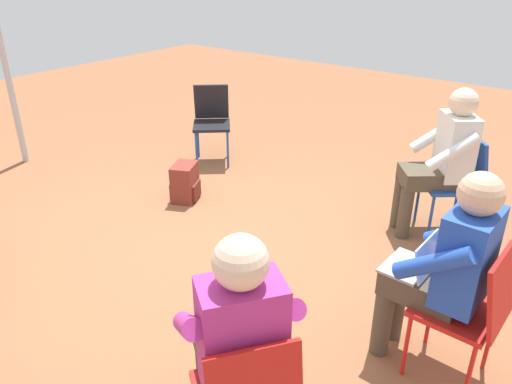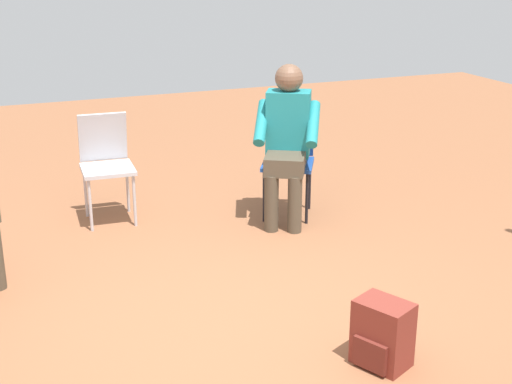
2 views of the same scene
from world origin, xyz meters
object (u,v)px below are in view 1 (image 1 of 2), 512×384
object	(u,v)px
chair_southwest	(459,178)
person_in_magenta	(236,336)
person_with_laptop	(446,264)
chair_west	(471,307)
backpack_near_laptop_user	(185,184)
chair_southeast	(212,118)
person_in_white	(442,156)

from	to	relation	value
chair_southwest	person_in_magenta	size ratio (longest dim) A/B	0.69
chair_southwest	person_with_laptop	distance (m)	1.68
chair_west	backpack_near_laptop_user	world-z (taller)	chair_west
chair_southeast	chair_west	xyz separation A→B (m)	(-3.26, 1.59, 0.00)
chair_southwest	person_in_white	distance (m)	0.26
chair_west	person_with_laptop	world-z (taller)	person_with_laptop
chair_southwest	person_with_laptop	bearing A→B (deg)	155.54
person_with_laptop	person_in_white	xyz separation A→B (m)	(0.54, -1.51, 0.00)
chair_west	person_with_laptop	xyz separation A→B (m)	(0.17, -0.01, 0.20)
chair_southwest	chair_southeast	bearing A→B (deg)	52.14
chair_southwest	backpack_near_laptop_user	distance (m)	2.43
person_with_laptop	backpack_near_laptop_user	world-z (taller)	person_with_laptop
chair_southwest	chair_southeast	distance (m)	2.68
person_in_magenta	backpack_near_laptop_user	xyz separation A→B (m)	(2.10, -1.76, -0.54)
backpack_near_laptop_user	person_in_magenta	bearing A→B (deg)	140.06
chair_southwest	person_in_white	size ratio (longest dim) A/B	0.69
chair_west	person_in_magenta	xyz separation A→B (m)	(0.69, 1.09, 0.20)
person_in_white	chair_southeast	bearing A→B (deg)	49.84
person_with_laptop	person_in_white	size ratio (longest dim) A/B	1.00
chair_southwest	backpack_near_laptop_user	bearing A→B (deg)	74.55
person_in_white	backpack_near_laptop_user	size ratio (longest dim) A/B	3.44
chair_southeast	person_in_white	xyz separation A→B (m)	(-2.55, 0.07, 0.20)
person_with_laptop	backpack_near_laptop_user	distance (m)	2.76
person_in_magenta	person_in_white	world-z (taller)	same
chair_southwest	person_with_laptop	xyz separation A→B (m)	(-0.41, 1.62, 0.20)
chair_southwest	person_with_laptop	world-z (taller)	person_with_laptop
chair_southeast	person_in_magenta	size ratio (longest dim) A/B	0.69
chair_southwest	person_in_magenta	xyz separation A→B (m)	(0.12, 2.71, 0.20)
chair_southwest	chair_west	bearing A→B (deg)	160.98
chair_west	person_in_white	size ratio (longest dim) A/B	0.69
chair_southwest	chair_southeast	world-z (taller)	same
chair_west	person_with_laptop	size ratio (longest dim) A/B	0.69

